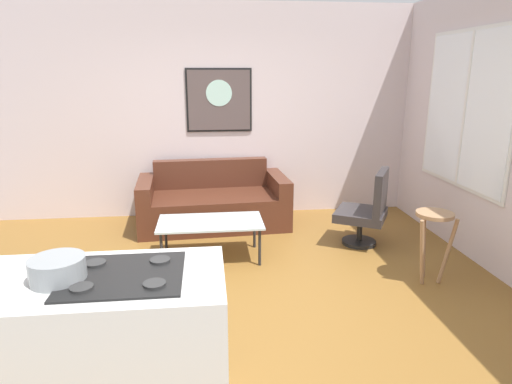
{
  "coord_description": "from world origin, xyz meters",
  "views": [
    {
      "loc": [
        -0.17,
        -3.59,
        1.93
      ],
      "look_at": [
        0.34,
        0.9,
        0.7
      ],
      "focal_mm": 31.07,
      "sensor_mm": 36.0,
      "label": 1
    }
  ],
  "objects_px": {
    "bar_stool": "(433,228)",
    "wall_painting": "(219,100)",
    "armchair": "(368,210)",
    "couch": "(213,204)",
    "coffee_table": "(210,224)",
    "mixing_bowl": "(58,270)"
  },
  "relations": [
    {
      "from": "couch",
      "to": "coffee_table",
      "type": "bearing_deg",
      "value": -92.67
    },
    {
      "from": "bar_stool",
      "to": "mixing_bowl",
      "type": "relative_size",
      "value": 2.53
    },
    {
      "from": "wall_painting",
      "to": "mixing_bowl",
      "type": "bearing_deg",
      "value": -103.57
    },
    {
      "from": "bar_stool",
      "to": "wall_painting",
      "type": "distance_m",
      "value": 3.16
    },
    {
      "from": "couch",
      "to": "wall_painting",
      "type": "height_order",
      "value": "wall_painting"
    },
    {
      "from": "bar_stool",
      "to": "couch",
      "type": "bearing_deg",
      "value": 136.81
    },
    {
      "from": "armchair",
      "to": "wall_painting",
      "type": "bearing_deg",
      "value": 139.69
    },
    {
      "from": "coffee_table",
      "to": "bar_stool",
      "type": "xyz_separation_m",
      "value": [
        2.04,
        -0.78,
        0.15
      ]
    },
    {
      "from": "couch",
      "to": "mixing_bowl",
      "type": "bearing_deg",
      "value": -103.48
    },
    {
      "from": "bar_stool",
      "to": "armchair",
      "type": "bearing_deg",
      "value": 105.56
    },
    {
      "from": "coffee_table",
      "to": "bar_stool",
      "type": "bearing_deg",
      "value": -20.94
    },
    {
      "from": "couch",
      "to": "bar_stool",
      "type": "height_order",
      "value": "couch"
    },
    {
      "from": "coffee_table",
      "to": "armchair",
      "type": "height_order",
      "value": "armchair"
    },
    {
      "from": "coffee_table",
      "to": "mixing_bowl",
      "type": "distance_m",
      "value": 2.51
    },
    {
      "from": "mixing_bowl",
      "to": "coffee_table",
      "type": "bearing_deg",
      "value": 71.71
    },
    {
      "from": "bar_stool",
      "to": "wall_painting",
      "type": "xyz_separation_m",
      "value": [
        -1.88,
        2.33,
        1.03
      ]
    },
    {
      "from": "bar_stool",
      "to": "mixing_bowl",
      "type": "xyz_separation_m",
      "value": [
        -2.81,
        -1.54,
        0.45
      ]
    },
    {
      "from": "mixing_bowl",
      "to": "bar_stool",
      "type": "bearing_deg",
      "value": 28.68
    },
    {
      "from": "couch",
      "to": "mixing_bowl",
      "type": "relative_size",
      "value": 7.08
    },
    {
      "from": "couch",
      "to": "armchair",
      "type": "relative_size",
      "value": 2.18
    },
    {
      "from": "coffee_table",
      "to": "bar_stool",
      "type": "relative_size",
      "value": 1.59
    },
    {
      "from": "coffee_table",
      "to": "bar_stool",
      "type": "height_order",
      "value": "bar_stool"
    }
  ]
}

